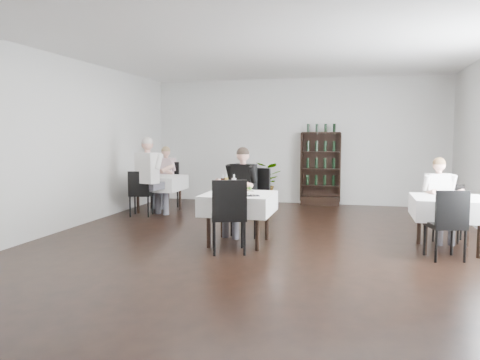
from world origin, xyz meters
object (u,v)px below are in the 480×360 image
object	(u,v)px
wine_shelf	(321,169)
potted_tree	(264,183)
main_table	(239,203)
diner_main	(240,184)

from	to	relation	value
wine_shelf	potted_tree	distance (m)	1.39
main_table	diner_main	bearing A→B (deg)	101.64
potted_tree	diner_main	size ratio (longest dim) A/B	0.69
main_table	wine_shelf	bearing A→B (deg)	78.22
potted_tree	diner_main	world-z (taller)	diner_main
wine_shelf	diner_main	xyz separation A→B (m)	(-1.02, -3.72, -0.00)
wine_shelf	potted_tree	size ratio (longest dim) A/B	1.73
wine_shelf	main_table	world-z (taller)	wine_shelf
diner_main	main_table	bearing A→B (deg)	-78.36
potted_tree	diner_main	bearing A→B (deg)	-85.00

